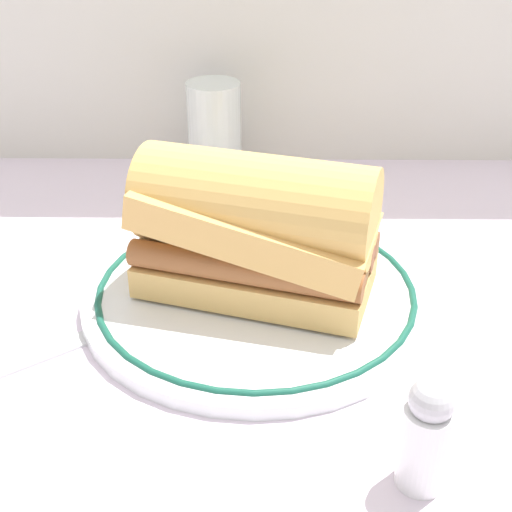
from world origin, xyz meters
name	(u,v)px	position (x,y,z in m)	size (l,w,h in m)	color
ground_plane	(222,305)	(0.00, 0.00, 0.00)	(1.50, 1.50, 0.00)	silver
plate	(256,293)	(0.03, 0.01, 0.01)	(0.30, 0.30, 0.01)	white
sausage_sandwich	(256,227)	(0.03, 0.01, 0.07)	(0.21, 0.15, 0.12)	#DCAE63
drinking_glass	(215,138)	(-0.02, 0.27, 0.05)	(0.06, 0.06, 0.12)	silver
salt_shaker	(427,434)	(0.13, -0.19, 0.04)	(0.03, 0.03, 0.08)	white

